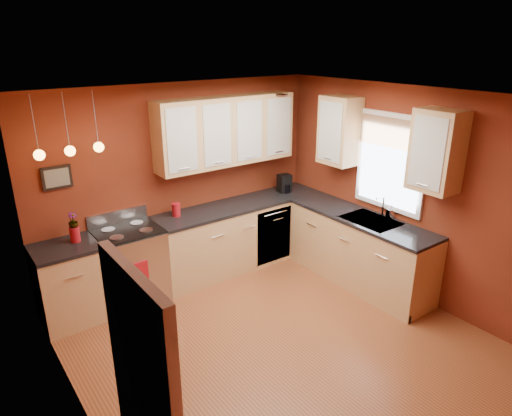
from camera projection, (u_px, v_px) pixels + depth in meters
floor at (281, 344)px, 4.93m from camera, size 4.20×4.20×0.00m
ceiling at (286, 99)px, 4.02m from camera, size 4.00×4.20×0.02m
wall_back at (182, 183)px, 6.06m from camera, size 4.00×0.02×2.60m
wall_front at (494, 341)px, 2.89m from camera, size 4.00×0.02×2.60m
wall_left at (74, 298)px, 3.37m from camera, size 0.02×4.20×2.60m
wall_right at (409, 195)px, 5.59m from camera, size 0.02×4.20×2.60m
base_cabinets_back_left at (70, 285)px, 5.21m from camera, size 0.70×0.60×0.90m
base_cabinets_back_right at (241, 235)px, 6.54m from camera, size 2.54×0.60×0.90m
base_cabinets_right at (359, 251)px, 6.06m from camera, size 0.60×2.10×0.90m
counter_back_left at (64, 248)px, 5.05m from camera, size 0.70×0.62×0.04m
counter_back_right at (241, 204)px, 6.37m from camera, size 2.54×0.62×0.04m
counter_right at (362, 218)px, 5.89m from camera, size 0.62×2.10×0.04m
gas_range at (131, 265)px, 5.61m from camera, size 0.76×0.64×1.11m
dishwasher_front at (274, 236)px, 6.52m from camera, size 0.60×0.02×0.80m
sink at (371, 222)px, 5.78m from camera, size 0.50×0.70×0.33m
window at (391, 159)px, 5.66m from camera, size 0.06×1.02×1.22m
upper_cabinets_back at (226, 131)px, 6.03m from camera, size 2.00×0.35×0.90m
upper_cabinets_right at (383, 140)px, 5.51m from camera, size 0.35×1.95×0.90m
wall_picture at (57, 178)px, 5.06m from camera, size 0.32×0.03×0.26m
pendant_lights at (70, 150)px, 4.74m from camera, size 0.71×0.11×0.66m
red_canister at (176, 210)px, 5.87m from camera, size 0.11×0.11×0.17m
red_vase at (75, 234)px, 5.13m from camera, size 0.11×0.11×0.18m
flowers at (73, 221)px, 5.08m from camera, size 0.14×0.14×0.19m
coffee_maker at (285, 184)px, 6.79m from camera, size 0.20×0.20×0.27m
soap_pump at (390, 211)px, 5.81m from camera, size 0.10×0.10×0.18m
dish_towel at (140, 273)px, 5.34m from camera, size 0.21×0.01×0.28m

